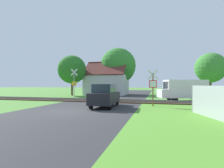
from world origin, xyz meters
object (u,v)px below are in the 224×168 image
(tree_center, at_px, (118,66))
(parked_car, at_px, (105,96))
(stop_sign_near, at_px, (153,85))
(tree_left, at_px, (72,70))
(tree_far, at_px, (210,68))
(house, at_px, (107,84))
(fence_panel, at_px, (212,102))
(crossing_sign_far, at_px, (74,82))
(mail_truck, at_px, (183,89))

(tree_center, distance_m, parked_car, 18.00)
(stop_sign_near, distance_m, tree_center, 17.40)
(tree_left, xyz_separation_m, tree_far, (21.58, 6.76, 0.39))
(tree_left, distance_m, parked_car, 15.53)
(house, bearing_deg, fence_panel, -58.51)
(crossing_sign_far, distance_m, tree_center, 11.54)
(mail_truck, relative_size, fence_panel, 1.32)
(crossing_sign_far, bearing_deg, stop_sign_near, -40.38)
(tree_center, height_order, fence_panel, tree_center)
(parked_car, bearing_deg, mail_truck, 44.07)
(stop_sign_near, distance_m, fence_panel, 5.42)
(house, xyz_separation_m, tree_center, (1.54, 1.62, 3.18))
(fence_panel, bearing_deg, tree_left, 30.20)
(stop_sign_near, relative_size, mail_truck, 0.57)
(fence_panel, bearing_deg, crossing_sign_far, 36.85)
(house, bearing_deg, tree_left, -142.74)
(mail_truck, bearing_deg, fence_panel, 162.75)
(stop_sign_near, distance_m, house, 16.28)
(stop_sign_near, height_order, crossing_sign_far, crossing_sign_far)
(tree_far, xyz_separation_m, fence_panel, (-5.76, -21.81, -3.64))
(crossing_sign_far, bearing_deg, parked_car, -60.02)
(crossing_sign_far, bearing_deg, fence_panel, -49.13)
(house, bearing_deg, tree_far, 11.64)
(stop_sign_near, distance_m, tree_far, 19.74)
(crossing_sign_far, relative_size, tree_far, 0.53)
(tree_center, distance_m, tree_far, 15.35)
(stop_sign_near, bearing_deg, mail_truck, -122.33)
(stop_sign_near, xyz_separation_m, tree_center, (-6.42, 15.82, 3.35))
(tree_far, distance_m, fence_panel, 22.85)
(house, distance_m, tree_center, 3.89)
(crossing_sign_far, distance_m, tree_left, 6.70)
(parked_car, distance_m, fence_panel, 7.29)
(tree_left, relative_size, mail_truck, 1.21)
(parked_car, height_order, fence_panel, parked_car)
(crossing_sign_far, height_order, tree_far, tree_far)
(tree_center, xyz_separation_m, mail_truck, (9.46, -10.29, -3.80))
(stop_sign_near, distance_m, tree_left, 16.79)
(mail_truck, height_order, parked_car, mail_truck)
(stop_sign_near, bearing_deg, tree_center, -71.45)
(tree_left, bearing_deg, stop_sign_near, -39.93)
(tree_left, bearing_deg, fence_panel, -43.57)
(stop_sign_near, relative_size, fence_panel, 0.75)
(mail_truck, xyz_separation_m, fence_panel, (0.04, -9.92, -0.39))
(tree_left, bearing_deg, crossing_sign_far, -60.27)
(tree_left, relative_size, parked_car, 1.56)
(tree_center, height_order, parked_car, tree_center)
(tree_center, distance_m, mail_truck, 14.49)
(crossing_sign_far, xyz_separation_m, house, (1.62, 9.07, -0.20))
(stop_sign_near, distance_m, crossing_sign_far, 10.87)
(stop_sign_near, xyz_separation_m, fence_panel, (3.08, -4.38, -0.84))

